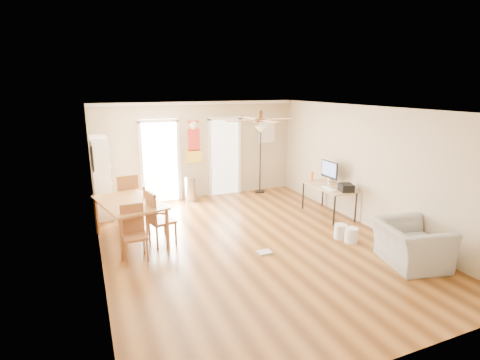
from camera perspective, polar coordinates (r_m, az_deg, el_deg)
name	(u,v)px	position (r m, az deg, el deg)	size (l,w,h in m)	color
floor	(252,244)	(7.37, 1.84, -9.76)	(7.00, 7.00, 0.00)	brown
ceiling	(253,109)	(6.75, 2.02, 10.84)	(5.50, 7.00, 0.00)	silver
wall_back	(198,150)	(10.16, -6.40, 4.53)	(5.50, 0.04, 2.60)	beige
wall_front	(395,256)	(4.21, 22.69, -10.71)	(5.50, 0.04, 2.60)	beige
wall_left	(96,196)	(6.34, -21.27, -2.30)	(0.04, 7.00, 2.60)	beige
wall_right	(369,167)	(8.45, 19.11, 1.85)	(0.04, 7.00, 2.60)	beige
crown_molding	(253,111)	(6.75, 2.02, 10.50)	(5.50, 7.00, 0.08)	white
kitchen_doorway	(160,163)	(9.95, -12.14, 2.63)	(0.90, 0.10, 2.10)	white
bathroom_doorway	(225,158)	(10.43, -2.39, 3.45)	(0.80, 0.10, 2.10)	white
wall_decal	(194,142)	(10.07, -7.09, 5.86)	(0.46, 0.03, 1.10)	red
ac_grille	(267,132)	(10.83, 4.11, 7.32)	(0.50, 0.04, 0.60)	white
framed_poster	(92,156)	(7.62, -21.76, 3.41)	(0.04, 0.66, 0.48)	black
ceiling_fan	(260,120)	(6.49, 3.14, 9.19)	(1.24, 1.24, 0.20)	#593819
bookshelf	(102,177)	(9.18, -20.47, 0.41)	(0.38, 0.85, 1.89)	white
dining_table	(130,222)	(7.66, -16.49, -6.14)	(0.98, 1.64, 0.82)	#A17333
dining_chair_right_a	(155,208)	(8.01, -12.92, -4.20)	(0.43, 0.43, 1.03)	#AB6637
dining_chair_right_b	(162,218)	(7.33, -11.92, -5.71)	(0.44, 0.44, 1.07)	#8F5E2E
dining_chair_near	(135,234)	(6.81, -15.85, -7.93)	(0.40, 0.40, 0.98)	brown
dining_chair_far	(127,198)	(8.75, -16.90, -2.63)	(0.45, 0.45, 1.10)	#93612F
trash_can	(191,189)	(10.00, -7.57, -1.36)	(0.31, 0.31, 0.66)	#B3B3B6
torchiere_lamp	(260,160)	(10.60, 3.12, 3.11)	(0.36, 0.36, 1.91)	black
computer_desk	(328,201)	(9.06, 13.36, -3.10)	(0.67, 1.34, 0.72)	tan
imac	(329,173)	(9.09, 13.52, 1.09)	(0.08, 0.60, 0.55)	black
keyboard	(329,189)	(8.70, 13.44, -1.31)	(0.14, 0.43, 0.02)	white
printer	(346,188)	(8.61, 15.97, -1.13)	(0.28, 0.32, 0.17)	black
orange_bottle	(312,176)	(9.39, 10.98, 0.61)	(0.07, 0.07, 0.22)	orange
wastebasket_a	(351,235)	(7.72, 16.70, -8.09)	(0.25, 0.25, 0.29)	white
wastebasket_b	(340,231)	(7.84, 15.15, -7.62)	(0.26, 0.26, 0.29)	silver
floor_cloth	(265,252)	(6.99, 3.79, -11.03)	(0.25, 0.19, 0.04)	#A9A9A4
armchair	(410,244)	(7.09, 24.65, -8.94)	(1.13, 0.98, 0.73)	#989793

